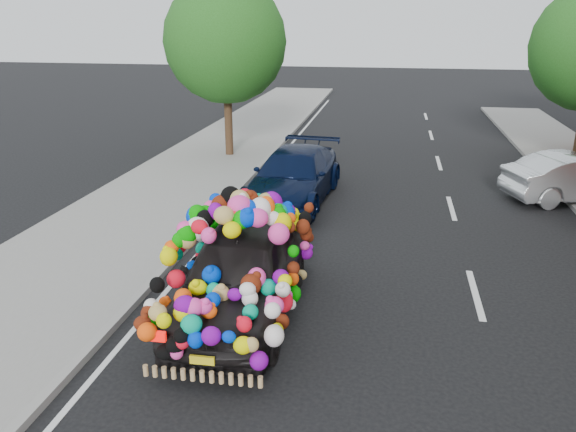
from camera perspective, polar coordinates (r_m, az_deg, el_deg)
ground at (r=10.94m, az=-0.59°, el=-6.36°), size 100.00×100.00×0.00m
sidewalk at (r=12.41m, az=-20.53°, el=-4.13°), size 4.00×60.00×0.12m
kerb at (r=11.55m, az=-12.15°, el=-5.00°), size 0.15×60.00×0.13m
lane_markings at (r=10.90m, az=18.50°, el=-7.51°), size 6.00×50.00×0.01m
tree_near_sidewalk at (r=20.00m, az=-6.35°, el=17.23°), size 4.20×4.20×6.13m
plush_art_car at (r=9.35m, az=-4.82°, el=-3.69°), size 2.23×4.63×2.14m
navy_sedan at (r=15.29m, az=0.60°, el=4.05°), size 2.36×4.98×1.40m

